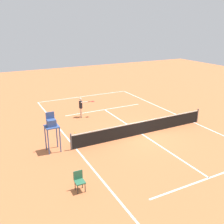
{
  "coord_description": "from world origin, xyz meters",
  "views": [
    {
      "loc": [
        9.33,
        13.54,
        7.29
      ],
      "look_at": [
        0.76,
        -3.08,
        0.8
      ],
      "focal_mm": 41.03,
      "sensor_mm": 36.0,
      "label": 1
    }
  ],
  "objects_px": {
    "tennis_ball": "(75,133)",
    "courtside_chair_near": "(79,180)",
    "umpire_chair": "(52,126)",
    "player_serving": "(81,106)"
  },
  "relations": [
    {
      "from": "tennis_ball",
      "to": "courtside_chair_near",
      "type": "height_order",
      "value": "courtside_chair_near"
    },
    {
      "from": "player_serving",
      "to": "umpire_chair",
      "type": "distance_m",
      "value": 6.02
    },
    {
      "from": "umpire_chair",
      "to": "courtside_chair_near",
      "type": "relative_size",
      "value": 2.54
    },
    {
      "from": "player_serving",
      "to": "umpire_chair",
      "type": "xyz_separation_m",
      "value": [
        3.64,
        4.75,
        0.63
      ]
    },
    {
      "from": "tennis_ball",
      "to": "umpire_chair",
      "type": "xyz_separation_m",
      "value": [
        2.02,
        1.87,
        1.57
      ]
    },
    {
      "from": "player_serving",
      "to": "umpire_chair",
      "type": "height_order",
      "value": "umpire_chair"
    },
    {
      "from": "umpire_chair",
      "to": "player_serving",
      "type": "bearing_deg",
      "value": -127.44
    },
    {
      "from": "courtside_chair_near",
      "to": "tennis_ball",
      "type": "bearing_deg",
      "value": -107.57
    },
    {
      "from": "tennis_ball",
      "to": "umpire_chair",
      "type": "bearing_deg",
      "value": 42.77
    },
    {
      "from": "player_serving",
      "to": "tennis_ball",
      "type": "relative_size",
      "value": 24.2
    }
  ]
}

